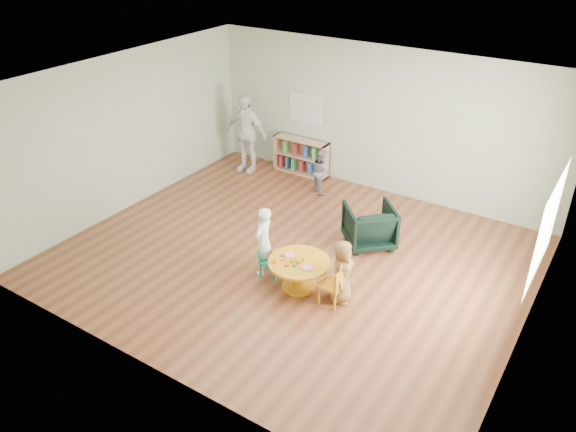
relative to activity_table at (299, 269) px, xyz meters
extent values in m
plane|color=brown|center=(-0.51, 0.63, -0.31)|extent=(7.00, 7.00, 0.00)
cube|color=white|center=(-0.51, 0.63, 2.44)|extent=(7.00, 6.00, 0.10)
cube|color=#A2B298|center=(-0.51, 3.63, 1.09)|extent=(7.00, 0.10, 2.80)
cube|color=#A2B298|center=(-0.51, -2.37, 1.09)|extent=(7.00, 0.10, 2.80)
cube|color=#A2B298|center=(-4.01, 0.63, 1.09)|extent=(0.10, 6.00, 2.80)
cube|color=#A2B298|center=(2.99, 0.63, 1.09)|extent=(0.10, 6.00, 2.80)
cube|color=white|center=(2.97, 0.93, 1.19)|extent=(0.02, 1.60, 1.30)
cylinder|color=orange|center=(0.00, 0.00, -0.11)|extent=(0.16, 0.16, 0.41)
cylinder|color=orange|center=(0.00, 0.00, -0.29)|extent=(0.50, 0.50, 0.04)
cylinder|color=orange|center=(0.00, 0.00, 0.12)|extent=(0.90, 0.90, 0.04)
cylinder|color=pink|center=(-0.20, 0.05, 0.15)|extent=(0.15, 0.15, 0.02)
cylinder|color=pink|center=(0.18, -0.08, 0.15)|extent=(0.17, 0.17, 0.02)
cylinder|color=orange|center=(-0.02, -0.02, 0.16)|extent=(0.11, 0.12, 0.04)
cylinder|color=#157922|center=(-0.08, -0.08, 0.16)|extent=(0.05, 0.05, 0.02)
cylinder|color=#157922|center=(0.04, 0.04, 0.16)|extent=(0.05, 0.05, 0.02)
cube|color=red|center=(-0.08, -0.19, 0.15)|extent=(0.05, 0.05, 0.02)
cube|color=#FF6015|center=(-0.21, -0.10, 0.15)|extent=(0.06, 0.06, 0.02)
cube|color=#1750B3|center=(-0.27, 0.00, 0.15)|extent=(0.05, 0.06, 0.02)
cube|color=#157922|center=(0.01, -0.14, 0.15)|extent=(0.05, 0.05, 0.02)
cube|color=red|center=(-0.28, -0.22, 0.15)|extent=(0.07, 0.07, 0.02)
cube|color=#FF6015|center=(0.02, -0.05, 0.15)|extent=(0.07, 0.07, 0.02)
cube|color=#198D75|center=(-0.52, 0.02, -0.06)|extent=(0.32, 0.32, 0.04)
cube|color=#198D75|center=(-0.64, 0.00, 0.07)|extent=(0.08, 0.27, 0.23)
cylinder|color=#198D75|center=(-0.65, 0.11, -0.20)|extent=(0.03, 0.03, 0.23)
cylinder|color=#198D75|center=(-0.61, -0.10, -0.20)|extent=(0.03, 0.03, 0.23)
cylinder|color=#198D75|center=(-0.44, 0.15, -0.20)|extent=(0.03, 0.03, 0.23)
cylinder|color=#198D75|center=(-0.40, -0.06, -0.20)|extent=(0.03, 0.03, 0.23)
cube|color=orange|center=(0.58, -0.06, -0.01)|extent=(0.33, 0.33, 0.04)
cube|color=orange|center=(0.72, -0.06, 0.15)|extent=(0.04, 0.32, 0.28)
cylinder|color=orange|center=(0.70, -0.19, -0.17)|extent=(0.04, 0.04, 0.28)
cylinder|color=orange|center=(0.71, 0.07, -0.17)|extent=(0.04, 0.04, 0.28)
cylinder|color=orange|center=(0.45, -0.18, -0.17)|extent=(0.04, 0.04, 0.28)
cylinder|color=orange|center=(0.46, 0.08, -0.17)|extent=(0.04, 0.04, 0.28)
cube|color=tan|center=(-2.70, 3.46, 0.06)|extent=(0.03, 0.30, 0.75)
cube|color=tan|center=(-1.53, 3.46, 0.06)|extent=(0.03, 0.30, 0.75)
cube|color=tan|center=(-2.11, 3.46, -0.30)|extent=(1.20, 0.30, 0.03)
cube|color=tan|center=(-2.11, 3.46, 0.42)|extent=(1.20, 0.30, 0.03)
cube|color=tan|center=(-2.11, 3.46, 0.06)|extent=(1.14, 0.28, 0.03)
cube|color=tan|center=(-2.11, 3.60, 0.06)|extent=(1.20, 0.02, 0.75)
cube|color=#BB323B|center=(-2.56, 3.44, -0.13)|extent=(0.04, 0.18, 0.26)
cube|color=#3062A8|center=(-2.41, 3.44, -0.13)|extent=(0.04, 0.18, 0.26)
cube|color=#56BB58|center=(-2.26, 3.44, -0.13)|extent=(0.04, 0.18, 0.26)
cube|color=#BB323B|center=(-2.06, 3.44, -0.13)|extent=(0.04, 0.18, 0.26)
cube|color=#3062A8|center=(-1.86, 3.44, -0.13)|extent=(0.04, 0.18, 0.26)
cube|color=#56BB58|center=(-2.46, 3.44, 0.21)|extent=(0.04, 0.18, 0.26)
cube|color=#BB323B|center=(-2.21, 3.44, 0.21)|extent=(0.04, 0.18, 0.26)
cube|color=#3062A8|center=(-1.96, 3.44, 0.21)|extent=(0.04, 0.18, 0.26)
cube|color=#56BB58|center=(-1.76, 3.44, 0.21)|extent=(0.04, 0.18, 0.26)
cube|color=white|center=(-2.11, 3.62, 1.04)|extent=(0.74, 0.01, 0.54)
cube|color=#F55933|center=(-2.11, 3.61, 1.04)|extent=(0.70, 0.00, 0.50)
imported|color=black|center=(0.33, 1.64, 0.04)|extent=(1.08, 1.08, 0.70)
imported|color=white|center=(-0.66, 0.05, 0.23)|extent=(0.29, 0.42, 1.09)
imported|color=orange|center=(0.67, 0.06, 0.17)|extent=(0.41, 0.53, 0.96)
imported|color=#171A3A|center=(-1.31, 2.91, 0.12)|extent=(0.54, 0.53, 0.87)
imported|color=white|center=(-3.15, 2.96, 0.51)|extent=(0.99, 0.46, 1.64)
camera|label=1|loc=(3.53, -5.74, 4.61)|focal=35.00mm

